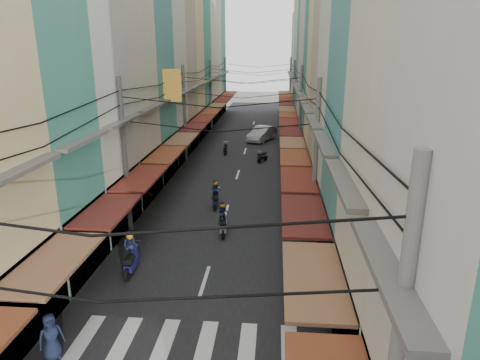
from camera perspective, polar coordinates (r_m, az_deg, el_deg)
The scene contains 15 objects.
ground at distance 20.52m, azimuth -3.83°, elevation -10.48°, with size 160.00×160.00×0.00m, color slate.
road at distance 39.23m, azimuth 0.47°, elevation 3.19°, with size 10.00×80.00×0.02m, color black.
sidewalk_left at distance 40.22m, azimuth -8.82°, elevation 3.37°, with size 3.00×80.00×0.06m, color gray.
sidewalk_right at distance 39.29m, azimuth 9.97°, elevation 2.98°, with size 3.00×80.00×0.06m, color gray.
crosswalk at distance 15.54m, azimuth -7.30°, elevation -20.66°, with size 7.55×2.40×0.01m.
building_row_left at distance 36.15m, azimuth -13.15°, elevation 17.20°, with size 7.80×67.67×23.70m.
building_row_right at distance 34.77m, azimuth 13.74°, elevation 16.58°, with size 7.80×68.98×22.59m.
utility_poles at distance 33.22m, azimuth -0.17°, elevation 12.16°, with size 10.20×66.13×8.20m.
white_car at distance 45.93m, azimuth 2.93°, elevation 5.24°, with size 5.45×2.14×1.93m, color silver.
bicycle at distance 23.48m, azimuth 15.89°, elevation -7.42°, with size 0.54×1.44×0.99m, color black.
moving_scooters at distance 26.24m, azimuth -2.78°, elevation -2.82°, with size 7.58×24.01×1.94m.
parked_scooters at distance 16.99m, azimuth 10.30°, elevation -15.30°, with size 12.35×11.07×0.99m.
pedestrians at distance 22.43m, azimuth -13.38°, elevation -5.51°, with size 10.72×18.15×2.23m.
market_umbrella at distance 15.87m, azimuth 19.21°, elevation -12.12°, with size 2.16×2.16×2.28m.
traffic_sign at distance 14.17m, azimuth 14.64°, elevation -14.63°, with size 0.10×0.65×2.99m.
Camera 1 is at (2.85, -17.95, 9.54)m, focal length 32.00 mm.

